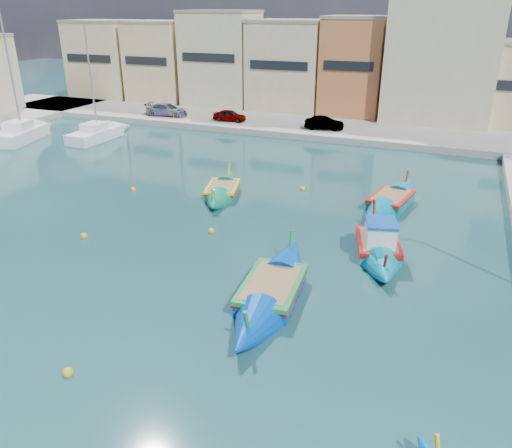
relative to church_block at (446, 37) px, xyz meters
The scene contains 12 objects.
ground 42.08m from the church_block, 104.04° to the right, with size 160.00×160.00×0.00m, color #13323B.
north_quay 15.16m from the church_block, 141.34° to the right, with size 80.00×8.00×0.60m, color gray.
north_townhouses 4.81m from the church_block, 169.17° to the right, with size 83.20×7.87×10.19m.
church_block is the anchor object (origin of this frame).
parked_cars 23.13m from the church_block, 154.39° to the right, with size 21.08×2.20×1.26m.
luzzu_blue_cabin 33.03m from the church_block, 90.59° to the right, with size 3.92×8.18×2.81m.
luzzu_cyan_mid 26.60m from the church_block, 91.56° to the right, with size 3.42×8.50×2.45m.
luzzu_green 30.70m from the church_block, 111.80° to the right, with size 3.72×7.44×2.27m.
luzzu_blue_south 38.93m from the church_block, 95.59° to the right, with size 3.00×9.63×2.73m.
yacht_north 33.73m from the church_block, 148.25° to the right, with size 2.30×7.91×10.53m.
yacht_midnorth 40.57m from the church_block, 149.91° to the right, with size 4.47×8.75×11.91m.
mooring_buoys 35.82m from the church_block, 103.46° to the right, with size 23.88×20.58×0.36m.
Camera 1 is at (12.43, -14.65, 11.16)m, focal length 35.00 mm.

